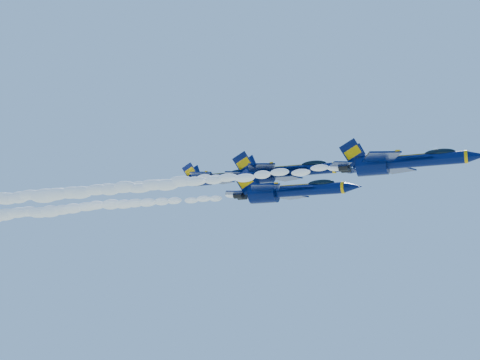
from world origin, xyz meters
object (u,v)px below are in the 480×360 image
at_px(jet_second, 288,191).
at_px(jet_third, 283,171).
at_px(jet_lead, 401,162).
at_px(jet_fourth, 218,177).

relative_size(jet_second, jet_third, 0.99).
xyz_separation_m(jet_lead, jet_second, (-16.73, 7.77, -1.24)).
relative_size(jet_lead, jet_second, 0.91).
distance_m(jet_lead, jet_fourth, 43.94).
relative_size(jet_third, jet_fourth, 1.16).
bearing_deg(jet_third, jet_lead, -33.95).
bearing_deg(jet_fourth, jet_second, -41.25).
bearing_deg(jet_lead, jet_fourth, 145.57).
bearing_deg(jet_lead, jet_third, 146.05).
height_order(jet_second, jet_fourth, jet_fourth).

